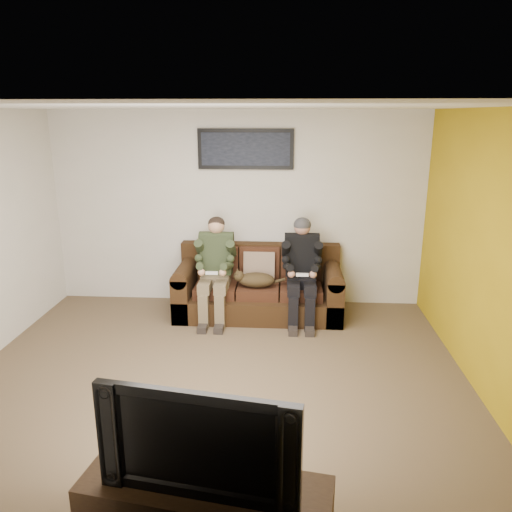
# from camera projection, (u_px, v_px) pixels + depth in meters

# --- Properties ---
(floor) EXTENTS (5.00, 5.00, 0.00)m
(floor) POSITION_uv_depth(u_px,v_px,m) (216.00, 381.00, 4.92)
(floor) COLOR brown
(floor) RESTS_ON ground
(ceiling) EXTENTS (5.00, 5.00, 0.00)m
(ceiling) POSITION_uv_depth(u_px,v_px,m) (210.00, 107.00, 4.21)
(ceiling) COLOR silver
(ceiling) RESTS_ON ground
(wall_back) EXTENTS (5.00, 0.00, 5.00)m
(wall_back) POSITION_uv_depth(u_px,v_px,m) (238.00, 209.00, 6.72)
(wall_back) COLOR beige
(wall_back) RESTS_ON ground
(wall_front) EXTENTS (5.00, 0.00, 5.00)m
(wall_front) POSITION_uv_depth(u_px,v_px,m) (145.00, 381.00, 2.40)
(wall_front) COLOR beige
(wall_front) RESTS_ON ground
(wall_right) EXTENTS (0.00, 4.50, 4.50)m
(wall_right) POSITION_uv_depth(u_px,v_px,m) (493.00, 259.00, 4.41)
(wall_right) COLOR beige
(wall_right) RESTS_ON ground
(accent_wall_right) EXTENTS (0.00, 4.50, 4.50)m
(accent_wall_right) POSITION_uv_depth(u_px,v_px,m) (492.00, 259.00, 4.41)
(accent_wall_right) COLOR #B59412
(accent_wall_right) RESTS_ON ground
(sofa) EXTENTS (2.12, 0.92, 0.87)m
(sofa) POSITION_uv_depth(u_px,v_px,m) (259.00, 288.00, 6.56)
(sofa) COLOR #301E0E
(sofa) RESTS_ON ground
(throw_pillow) EXTENTS (0.41, 0.19, 0.40)m
(throw_pillow) POSITION_uv_depth(u_px,v_px,m) (259.00, 266.00, 6.52)
(throw_pillow) COLOR #826955
(throw_pillow) RESTS_ON sofa
(throw_blanket) EXTENTS (0.43, 0.21, 0.08)m
(throw_blanket) POSITION_uv_depth(u_px,v_px,m) (213.00, 243.00, 6.71)
(throw_blanket) COLOR #C6BB91
(throw_blanket) RESTS_ON sofa
(person_left) EXTENTS (0.51, 0.87, 1.28)m
(person_left) POSITION_uv_depth(u_px,v_px,m) (215.00, 263.00, 6.32)
(person_left) COLOR brown
(person_left) RESTS_ON sofa
(person_right) EXTENTS (0.51, 0.86, 1.29)m
(person_right) POSITION_uv_depth(u_px,v_px,m) (302.00, 265.00, 6.25)
(person_right) COLOR black
(person_right) RESTS_ON sofa
(cat) EXTENTS (0.66, 0.26, 0.24)m
(cat) POSITION_uv_depth(u_px,v_px,m) (255.00, 280.00, 6.29)
(cat) COLOR #49371C
(cat) RESTS_ON sofa
(framed_poster) EXTENTS (1.25, 0.05, 0.52)m
(framed_poster) POSITION_uv_depth(u_px,v_px,m) (246.00, 149.00, 6.46)
(framed_poster) COLOR black
(framed_poster) RESTS_ON wall_back
(television) EXTENTS (1.17, 0.34, 0.67)m
(television) POSITION_uv_depth(u_px,v_px,m) (203.00, 434.00, 2.82)
(television) COLOR black
(television) RESTS_ON tv_stand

